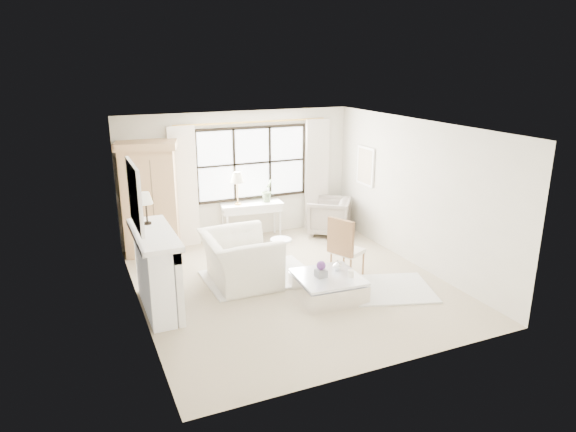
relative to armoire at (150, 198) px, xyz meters
name	(u,v)px	position (x,y,z in m)	size (l,w,h in m)	color
floor	(291,284)	(1.91, -2.43, -1.14)	(5.50, 5.50, 0.00)	tan
ceiling	(292,126)	(1.91, -2.43, 1.56)	(5.50, 5.50, 0.00)	white
wall_back	(239,176)	(1.91, 0.32, 0.21)	(5.00, 5.00, 0.00)	silver
wall_front	(387,269)	(1.91, -5.18, 0.21)	(5.00, 5.00, 0.00)	white
wall_left	(135,228)	(-0.59, -2.43, 0.21)	(5.50, 5.50, 0.00)	beige
wall_right	(416,194)	(4.41, -2.43, 0.21)	(5.50, 5.50, 0.00)	beige
window_pane	(252,163)	(2.21, 0.30, 0.46)	(2.40, 0.02, 1.50)	white
window_frame	(252,163)	(2.21, 0.29, 0.46)	(2.50, 0.04, 1.50)	black
curtain_rod	(252,122)	(2.21, 0.24, 1.33)	(0.04, 0.04, 3.30)	gold
curtain_left	(184,187)	(0.71, 0.22, 0.10)	(0.55, 0.10, 2.47)	white
curtain_right	(317,175)	(3.71, 0.22, 0.10)	(0.55, 0.10, 2.47)	beige
fireplace	(155,270)	(-0.37, -2.43, -0.49)	(0.58, 1.66, 1.26)	white
mirror_frame	(135,195)	(-0.56, -2.43, 0.70)	(0.05, 1.15, 0.95)	white
mirror_glass	(137,195)	(-0.53, -2.43, 0.70)	(0.02, 1.00, 0.80)	silver
art_frame	(366,166)	(4.38, -0.73, 0.41)	(0.04, 0.62, 0.82)	white
art_canvas	(365,166)	(4.36, -0.73, 0.41)	(0.01, 0.52, 0.72)	beige
mantel_lamp	(145,200)	(-0.36, -2.03, 0.51)	(0.22, 0.22, 0.51)	black
armoire	(150,198)	(0.00, 0.00, 0.00)	(1.26, 0.97, 2.24)	tan
console_table	(252,221)	(2.08, 0.04, -0.74)	(1.34, 0.60, 0.80)	white
console_lamp	(237,178)	(1.79, 0.06, 0.22)	(0.28, 0.28, 0.69)	#AD823C
orchid_plant	(267,190)	(2.44, 0.03, -0.10)	(0.26, 0.21, 0.48)	#647C52
side_table	(281,248)	(2.09, -1.53, -0.81)	(0.40, 0.40, 0.51)	white
rug_left	(259,276)	(1.50, -1.95, -1.12)	(1.88, 1.33, 0.03)	silver
rug_right	(384,289)	(3.23, -3.27, -1.12)	(1.58, 1.18, 0.03)	silver
club_armchair	(240,259)	(1.13, -2.02, -0.70)	(1.35, 1.18, 0.88)	white
wingback_chair	(329,216)	(3.76, -0.31, -0.74)	(0.86, 0.88, 0.80)	gray
french_chair	(346,259)	(2.95, -2.49, -0.83)	(0.64, 0.64, 1.08)	#96683F
coffee_table	(328,287)	(2.24, -3.14, -0.96)	(1.06, 1.06, 0.38)	white
planter_box	(321,273)	(2.11, -3.13, -0.70)	(0.16, 0.16, 0.12)	slate
planter_flowers	(321,265)	(2.11, -3.13, -0.56)	(0.15, 0.15, 0.15)	#592E73
pillar_candle	(351,274)	(2.54, -3.33, -0.70)	(0.10, 0.10, 0.12)	silver
coffee_vase	(337,265)	(2.49, -2.98, -0.68)	(0.16, 0.16, 0.17)	silver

